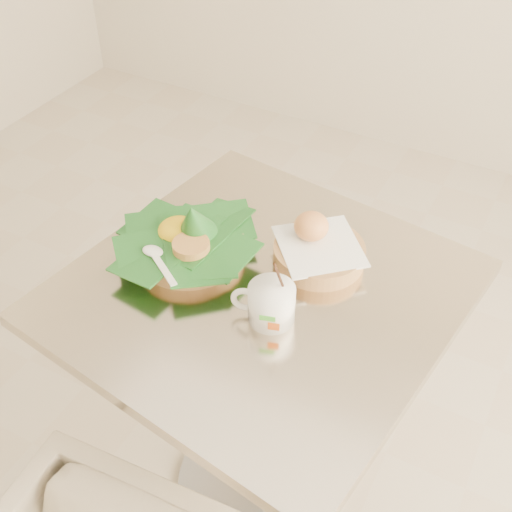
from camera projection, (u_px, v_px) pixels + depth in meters
The scene contains 5 objects.
floor at pixel (208, 448), 1.82m from camera, with size 3.60×3.60×0.00m, color beige.
cafe_table at pixel (261, 360), 1.39m from camera, with size 0.79×0.79×0.75m.
rice_basket at pixel (189, 239), 1.29m from camera, with size 0.28×0.28×0.14m.
bread_basket at pixel (318, 249), 1.28m from camera, with size 0.22×0.22×0.10m.
coffee_mug at pixel (270, 303), 1.15m from camera, with size 0.12×0.09×0.15m.
Camera 1 is at (0.59, -0.81, 1.62)m, focal length 45.00 mm.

